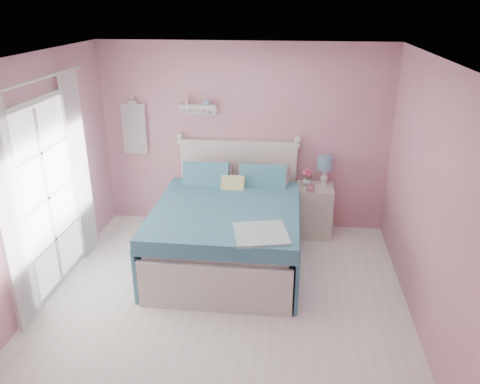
% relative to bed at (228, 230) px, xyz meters
% --- Properties ---
extents(floor, '(4.50, 4.50, 0.00)m').
position_rel_bed_xyz_m(floor, '(0.08, -1.15, -0.42)').
color(floor, white).
rests_on(floor, ground).
extents(room_shell, '(4.50, 4.50, 4.50)m').
position_rel_bed_xyz_m(room_shell, '(0.08, -1.15, 1.16)').
color(room_shell, '#C47C87').
rests_on(room_shell, floor).
extents(bed, '(1.73, 2.20, 1.28)m').
position_rel_bed_xyz_m(bed, '(0.00, 0.00, 0.00)').
color(bed, silver).
rests_on(bed, floor).
extents(nightstand, '(0.50, 0.49, 0.72)m').
position_rel_bed_xyz_m(nightstand, '(1.09, 0.84, -0.06)').
color(nightstand, beige).
rests_on(nightstand, floor).
extents(table_lamp, '(0.20, 0.20, 0.41)m').
position_rel_bed_xyz_m(table_lamp, '(1.20, 0.93, 0.59)').
color(table_lamp, white).
rests_on(table_lamp, nightstand).
extents(vase, '(0.14, 0.14, 0.14)m').
position_rel_bed_xyz_m(vase, '(0.97, 0.87, 0.37)').
color(vase, silver).
rests_on(vase, nightstand).
extents(teacup, '(0.12, 0.12, 0.09)m').
position_rel_bed_xyz_m(teacup, '(1.01, 0.66, 0.34)').
color(teacup, '#CD8A94').
rests_on(teacup, nightstand).
extents(roses, '(0.14, 0.11, 0.12)m').
position_rel_bed_xyz_m(roses, '(0.97, 0.87, 0.48)').
color(roses, '#D54868').
rests_on(roses, vase).
extents(wall_shelf, '(0.50, 0.15, 0.25)m').
position_rel_bed_xyz_m(wall_shelf, '(-0.55, 1.04, 1.31)').
color(wall_shelf, silver).
rests_on(wall_shelf, room_shell).
extents(hanging_dress, '(0.34, 0.03, 0.72)m').
position_rel_bed_xyz_m(hanging_dress, '(-1.48, 1.03, 0.98)').
color(hanging_dress, white).
rests_on(hanging_dress, room_shell).
extents(french_door, '(0.04, 1.32, 2.16)m').
position_rel_bed_xyz_m(french_door, '(-1.90, -0.75, 0.65)').
color(french_door, silver).
rests_on(french_door, floor).
extents(curtain_near, '(0.04, 0.40, 2.32)m').
position_rel_bed_xyz_m(curtain_near, '(-1.84, -1.49, 0.76)').
color(curtain_near, white).
rests_on(curtain_near, floor).
extents(curtain_far, '(0.04, 0.40, 2.32)m').
position_rel_bed_xyz_m(curtain_far, '(-1.84, -0.00, 0.76)').
color(curtain_far, white).
rests_on(curtain_far, floor).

